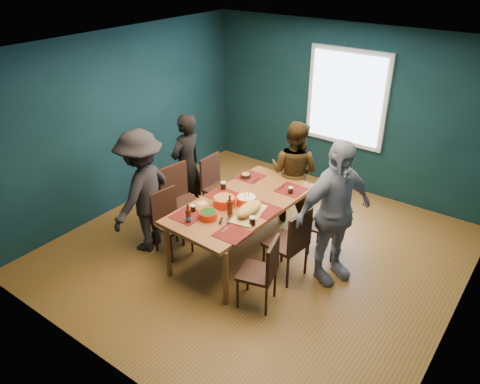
# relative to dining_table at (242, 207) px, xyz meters

# --- Properties ---
(room) EXTENTS (5.01, 5.01, 2.71)m
(room) POSITION_rel_dining_table_xyz_m (0.16, 0.42, 0.66)
(room) COLOR brown
(room) RESTS_ON ground
(dining_table) EXTENTS (1.13, 2.10, 0.78)m
(dining_table) POSITION_rel_dining_table_xyz_m (0.00, 0.00, 0.00)
(dining_table) COLOR brown
(dining_table) RESTS_ON floor
(chair_left_far) EXTENTS (0.43, 0.43, 0.95)m
(chair_left_far) POSITION_rel_dining_table_xyz_m (-0.92, 0.59, -0.15)
(chair_left_far) COLOR black
(chair_left_far) RESTS_ON floor
(chair_left_mid) EXTENTS (0.53, 0.53, 1.03)m
(chair_left_mid) POSITION_rel_dining_table_xyz_m (-1.02, -0.11, -0.11)
(chair_left_mid) COLOR black
(chair_left_mid) RESTS_ON floor
(chair_left_near) EXTENTS (0.46, 0.46, 0.88)m
(chair_left_near) POSITION_rel_dining_table_xyz_m (-0.83, -0.52, -0.19)
(chair_left_near) COLOR black
(chair_left_near) RESTS_ON floor
(chair_right_far) EXTENTS (0.41, 0.41, 0.84)m
(chair_right_far) POSITION_rel_dining_table_xyz_m (0.98, 0.67, -0.22)
(chair_right_far) COLOR black
(chair_right_far) RESTS_ON floor
(chair_right_mid) EXTENTS (0.49, 0.49, 0.97)m
(chair_right_mid) POSITION_rel_dining_table_xyz_m (0.81, -0.08, -0.14)
(chair_right_mid) COLOR black
(chair_right_mid) RESTS_ON floor
(chair_right_near) EXTENTS (0.49, 0.49, 0.88)m
(chair_right_near) POSITION_rel_dining_table_xyz_m (0.81, -0.69, -0.19)
(chair_right_near) COLOR black
(chair_right_near) RESTS_ON floor
(person_far_left) EXTENTS (0.40, 0.59, 1.60)m
(person_far_left) POSITION_rel_dining_table_xyz_m (-1.31, 0.39, 0.09)
(person_far_left) COLOR black
(person_far_left) RESTS_ON floor
(person_back) EXTENTS (0.80, 0.64, 1.56)m
(person_back) POSITION_rel_dining_table_xyz_m (0.08, 1.18, 0.07)
(person_back) COLOR black
(person_back) RESTS_ON floor
(person_right) EXTENTS (0.86, 1.17, 1.85)m
(person_right) POSITION_rel_dining_table_xyz_m (1.18, 0.23, 0.22)
(person_right) COLOR silver
(person_right) RESTS_ON floor
(person_near_left) EXTENTS (0.84, 1.20, 1.70)m
(person_near_left) POSITION_rel_dining_table_xyz_m (-1.15, -0.65, 0.14)
(person_near_left) COLOR black
(person_near_left) RESTS_ON floor
(bowl_salad) EXTENTS (0.28, 0.28, 0.12)m
(bowl_salad) POSITION_rel_dining_table_xyz_m (-0.14, -0.20, 0.14)
(bowl_salad) COLOR red
(bowl_salad) RESTS_ON dining_table
(bowl_dumpling) EXTENTS (0.26, 0.26, 0.24)m
(bowl_dumpling) POSITION_rel_dining_table_xyz_m (0.07, -0.00, 0.13)
(bowl_dumpling) COLOR red
(bowl_dumpling) RESTS_ON dining_table
(bowl_herbs) EXTENTS (0.22, 0.22, 0.10)m
(bowl_herbs) POSITION_rel_dining_table_xyz_m (-0.10, -0.57, 0.13)
(bowl_herbs) COLOR red
(bowl_herbs) RESTS_ON dining_table
(cutting_board) EXTENTS (0.39, 0.71, 0.15)m
(cutting_board) POSITION_rel_dining_table_xyz_m (0.25, -0.21, 0.14)
(cutting_board) COLOR #D7BC74
(cutting_board) RESTS_ON dining_table
(small_bowl) EXTENTS (0.15, 0.15, 0.06)m
(small_bowl) POSITION_rel_dining_table_xyz_m (-0.37, 0.60, 0.11)
(small_bowl) COLOR black
(small_bowl) RESTS_ON dining_table
(beer_bottle_a) EXTENTS (0.07, 0.07, 0.24)m
(beer_bottle_a) POSITION_rel_dining_table_xyz_m (-0.23, -0.77, 0.16)
(beer_bottle_a) COLOR #41180B
(beer_bottle_a) RESTS_ON dining_table
(beer_bottle_b) EXTENTS (0.07, 0.07, 0.27)m
(beer_bottle_b) POSITION_rel_dining_table_xyz_m (0.06, -0.33, 0.18)
(beer_bottle_b) COLOR #41180B
(beer_bottle_b) RESTS_ON dining_table
(cola_glass_a) EXTENTS (0.07, 0.07, 0.09)m
(cola_glass_a) POSITION_rel_dining_table_xyz_m (-0.35, -0.55, 0.12)
(cola_glass_a) COLOR black
(cola_glass_a) RESTS_ON dining_table
(cola_glass_b) EXTENTS (0.08, 0.08, 0.11)m
(cola_glass_b) POSITION_rel_dining_table_xyz_m (0.42, -0.37, 0.13)
(cola_glass_b) COLOR black
(cola_glass_b) RESTS_ON dining_table
(cola_glass_c) EXTENTS (0.07, 0.07, 0.09)m
(cola_glass_c) POSITION_rel_dining_table_xyz_m (0.38, 0.58, 0.13)
(cola_glass_c) COLOR black
(cola_glass_c) RESTS_ON dining_table
(cola_glass_d) EXTENTS (0.08, 0.08, 0.11)m
(cola_glass_d) POSITION_rel_dining_table_xyz_m (-0.42, 0.15, 0.13)
(cola_glass_d) COLOR black
(cola_glass_d) RESTS_ON dining_table
(napkin_a) EXTENTS (0.18, 0.18, 0.00)m
(napkin_a) POSITION_rel_dining_table_xyz_m (0.33, 0.06, 0.08)
(napkin_a) COLOR #F18065
(napkin_a) RESTS_ON dining_table
(napkin_b) EXTENTS (0.16, 0.16, 0.00)m
(napkin_b) POSITION_rel_dining_table_xyz_m (-0.40, -0.33, 0.08)
(napkin_b) COLOR #F18065
(napkin_b) RESTS_ON dining_table
(napkin_c) EXTENTS (0.17, 0.17, 0.00)m
(napkin_c) POSITION_rel_dining_table_xyz_m (0.37, -0.65, 0.08)
(napkin_c) COLOR #F18065
(napkin_c) RESTS_ON dining_table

